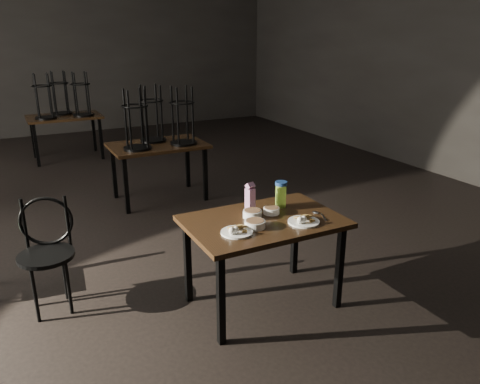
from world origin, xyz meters
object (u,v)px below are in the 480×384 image
water_bottle (281,194)px  bentwood_chair (47,245)px  juice_carton (250,198)px  main_table (263,228)px

water_bottle → bentwood_chair: (-1.79, 0.58, -0.32)m
juice_carton → main_table: bearing=-84.5°
main_table → juice_carton: juice_carton is taller
juice_carton → water_bottle: bearing=-3.1°
juice_carton → bentwood_chair: juice_carton is taller
juice_carton → water_bottle: size_ratio=1.14×
juice_carton → bentwood_chair: (-1.51, 0.57, -0.33)m
water_bottle → juice_carton: bearing=176.9°
bentwood_chair → main_table: bearing=-12.1°
juice_carton → water_bottle: (0.28, -0.02, -0.00)m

